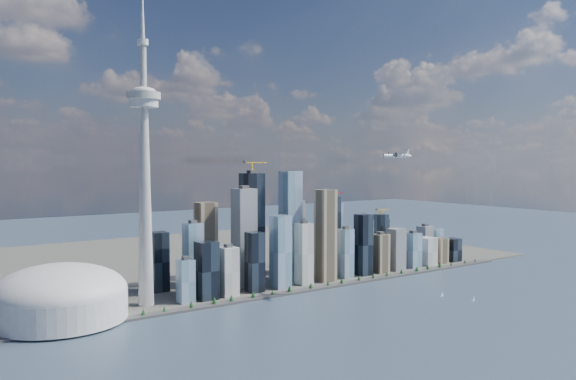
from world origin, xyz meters
TOP-DOWN VIEW (x-y plane):
  - ground at (0.00, 0.00)m, footprint 4000.00×4000.00m
  - seawall at (0.00, 250.00)m, footprint 1100.00×22.00m
  - land at (0.00, 700.00)m, footprint 1400.00×900.00m
  - shoreline_trees at (0.00, 250.00)m, footprint 960.53×7.20m
  - skyscraper_cluster at (59.62, 336.82)m, footprint 736.00×142.00m
  - needle_tower at (-300.00, 310.00)m, footprint 56.00×56.00m
  - dome_stadium at (-440.00, 300.00)m, footprint 200.00×200.00m
  - airplane at (95.28, 118.16)m, footprint 66.09×58.66m
  - sailboat_west at (190.84, 21.21)m, footprint 7.62×3.33m
  - sailboat_east at (170.96, 74.39)m, footprint 7.61×2.14m

SIDE VIEW (x-z plane):
  - ground at x=0.00m, z-range 0.00..0.00m
  - land at x=0.00m, z-range 0.00..3.00m
  - seawall at x=0.00m, z-range 0.00..4.00m
  - sailboat_west at x=190.84m, z-range -1.89..8.65m
  - sailboat_east at x=170.96m, z-range -1.90..8.70m
  - shoreline_trees at x=0.00m, z-range 4.38..13.18m
  - dome_stadium at x=-440.00m, z-range -3.56..82.44m
  - skyscraper_cluster at x=59.62m, z-range -46.71..198.04m
  - needle_tower at x=-300.00m, z-range -39.41..511.09m
  - airplane at x=95.28m, z-range 248.91..265.03m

